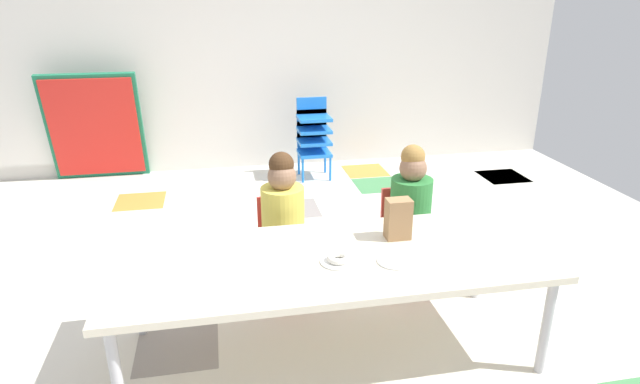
% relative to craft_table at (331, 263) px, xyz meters
% --- Properties ---
extents(ground_plane, '(6.22, 5.40, 0.02)m').
position_rel_craft_table_xyz_m(ground_plane, '(0.10, 0.65, -0.54)').
color(ground_plane, silver).
extents(back_wall, '(6.22, 0.10, 2.76)m').
position_rel_craft_table_xyz_m(back_wall, '(0.09, 3.33, 0.85)').
color(back_wall, beige).
rests_on(back_wall, ground_plane).
extents(craft_table, '(2.16, 0.83, 0.57)m').
position_rel_craft_table_xyz_m(craft_table, '(0.00, 0.00, 0.00)').
color(craft_table, beige).
rests_on(craft_table, ground_plane).
extents(seated_child_near_camera, '(0.32, 0.31, 0.92)m').
position_rel_craft_table_xyz_m(seated_child_near_camera, '(-0.16, 0.65, 0.03)').
color(seated_child_near_camera, red).
rests_on(seated_child_near_camera, ground_plane).
extents(seated_child_middle_seat, '(0.32, 0.32, 0.92)m').
position_rel_craft_table_xyz_m(seated_child_middle_seat, '(0.65, 0.65, 0.03)').
color(seated_child_middle_seat, red).
rests_on(seated_child_middle_seat, ground_plane).
extents(kid_chair_blue_stack, '(0.32, 0.30, 0.80)m').
position_rel_craft_table_xyz_m(kid_chair_blue_stack, '(0.42, 2.83, -0.07)').
color(kid_chair_blue_stack, blue).
rests_on(kid_chair_blue_stack, ground_plane).
extents(folded_activity_table, '(0.90, 0.29, 1.09)m').
position_rel_craft_table_xyz_m(folded_activity_table, '(-1.70, 3.13, 0.01)').
color(folded_activity_table, '#19724C').
rests_on(folded_activity_table, ground_plane).
extents(paper_bag_brown, '(0.13, 0.09, 0.22)m').
position_rel_craft_table_xyz_m(paper_bag_brown, '(0.39, 0.14, 0.15)').
color(paper_bag_brown, '#9E754C').
rests_on(paper_bag_brown, craft_table).
extents(paper_plate_near_edge, '(0.18, 0.18, 0.01)m').
position_rel_craft_table_xyz_m(paper_plate_near_edge, '(0.02, -0.07, 0.04)').
color(paper_plate_near_edge, white).
rests_on(paper_plate_near_edge, craft_table).
extents(paper_plate_center_table, '(0.18, 0.18, 0.01)m').
position_rel_craft_table_xyz_m(paper_plate_center_table, '(0.29, -0.11, 0.04)').
color(paper_plate_center_table, white).
rests_on(paper_plate_center_table, craft_table).
extents(donut_powdered_on_plate, '(0.12, 0.12, 0.03)m').
position_rel_craft_table_xyz_m(donut_powdered_on_plate, '(0.02, -0.07, 0.06)').
color(donut_powdered_on_plate, white).
rests_on(donut_powdered_on_plate, craft_table).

